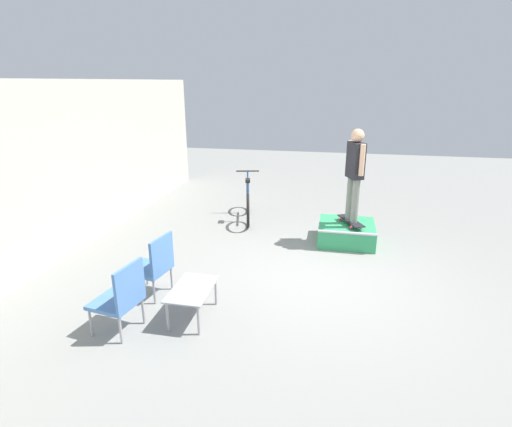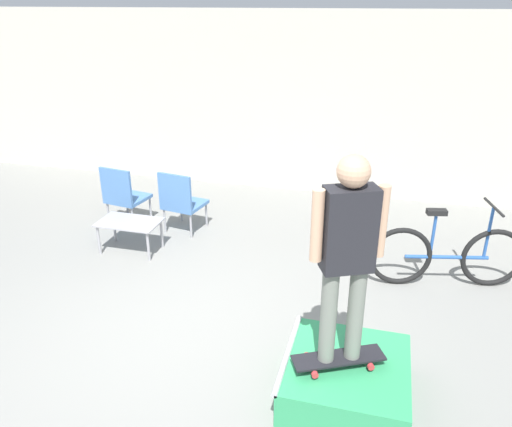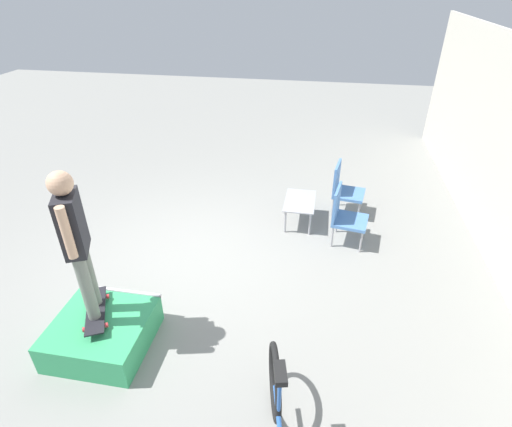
{
  "view_description": "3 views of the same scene",
  "coord_description": "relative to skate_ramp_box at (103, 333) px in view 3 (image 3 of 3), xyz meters",
  "views": [
    {
      "loc": [
        -5.67,
        -0.21,
        2.96
      ],
      "look_at": [
        0.18,
        0.99,
        0.98
      ],
      "focal_mm": 28.0,
      "sensor_mm": 36.0,
      "label": 1
    },
    {
      "loc": [
        1.84,
        -3.85,
        3.14
      ],
      "look_at": [
        0.5,
        1.12,
        0.91
      ],
      "focal_mm": 35.0,
      "sensor_mm": 36.0,
      "label": 2
    },
    {
      "loc": [
        4.56,
        1.81,
        3.71
      ],
      "look_at": [
        0.19,
        1.04,
        1.03
      ],
      "focal_mm": 28.0,
      "sensor_mm": 36.0,
      "label": 3
    }
  ],
  "objects": [
    {
      "name": "patio_chair_right",
      "position": [
        -2.62,
        2.72,
        0.31
      ],
      "size": [
        0.6,
        0.6,
        0.92
      ],
      "rotation": [
        0.0,
        0.0,
        2.98
      ],
      "color": "#99999E",
      "rests_on": "ground_plane"
    },
    {
      "name": "ground_plane",
      "position": [
        -1.71,
        0.47,
        -0.19
      ],
      "size": [
        24.0,
        24.0,
        0.0
      ],
      "primitive_type": "plane",
      "color": "gray"
    },
    {
      "name": "skate_ramp_box",
      "position": [
        0.0,
        0.0,
        0.0
      ],
      "size": [
        1.03,
        1.05,
        0.4
      ],
      "color": "#339E60",
      "rests_on": "ground_plane"
    },
    {
      "name": "patio_chair_left",
      "position": [
        -3.53,
        2.72,
        0.31
      ],
      "size": [
        0.6,
        0.6,
        0.92
      ],
      "rotation": [
        0.0,
        0.0,
        2.98
      ],
      "color": "#99999E",
      "rests_on": "ground_plane"
    },
    {
      "name": "person_skater",
      "position": [
        -0.07,
        -0.06,
        1.28
      ],
      "size": [
        0.53,
        0.34,
        1.7
      ],
      "rotation": [
        0.0,
        0.0,
        0.43
      ],
      "color": "gray",
      "rests_on": "skateboard_on_ramp"
    },
    {
      "name": "coffee_table",
      "position": [
        -3.06,
        1.99,
        0.18
      ],
      "size": [
        0.82,
        0.5,
        0.43
      ],
      "color": "#9E9EA3",
      "rests_on": "ground_plane"
    },
    {
      "name": "skateboard_on_ramp",
      "position": [
        -0.07,
        -0.06,
        0.27
      ],
      "size": [
        0.77,
        0.51,
        0.07
      ],
      "rotation": [
        0.0,
        0.0,
        0.46
      ],
      "color": "black",
      "rests_on": "skate_ramp_box"
    }
  ]
}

